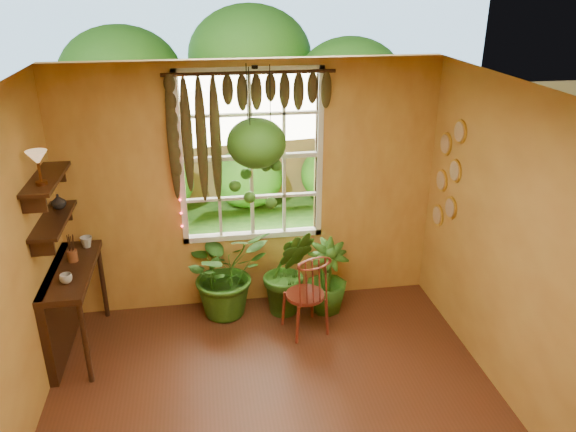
# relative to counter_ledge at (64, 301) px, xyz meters

# --- Properties ---
(ceiling) EXTENTS (4.50, 4.50, 0.00)m
(ceiling) POSITION_rel_counter_ledge_xyz_m (1.91, -1.60, 2.15)
(ceiling) COLOR silver
(ceiling) RESTS_ON wall_back
(wall_back) EXTENTS (4.00, 0.00, 4.00)m
(wall_back) POSITION_rel_counter_ledge_xyz_m (1.91, 0.65, 0.80)
(wall_back) COLOR gold
(wall_back) RESTS_ON floor
(wall_right) EXTENTS (0.00, 4.50, 4.50)m
(wall_right) POSITION_rel_counter_ledge_xyz_m (3.91, -1.60, 0.80)
(wall_right) COLOR gold
(wall_right) RESTS_ON floor
(window) EXTENTS (1.52, 0.10, 1.86)m
(window) POSITION_rel_counter_ledge_xyz_m (1.91, 0.68, 1.15)
(window) COLOR white
(window) RESTS_ON wall_back
(valance_vine) EXTENTS (1.70, 0.12, 1.10)m
(valance_vine) POSITION_rel_counter_ledge_xyz_m (1.82, 0.56, 1.73)
(valance_vine) COLOR #381D0F
(valance_vine) RESTS_ON window
(string_lights) EXTENTS (0.03, 0.03, 1.54)m
(string_lights) POSITION_rel_counter_ledge_xyz_m (1.15, 0.59, 1.20)
(string_lights) COLOR #FF2633
(string_lights) RESTS_ON window
(wall_plates) EXTENTS (0.04, 0.32, 1.10)m
(wall_plates) POSITION_rel_counter_ledge_xyz_m (3.89, 0.19, 1.00)
(wall_plates) COLOR beige
(wall_plates) RESTS_ON wall_right
(counter_ledge) EXTENTS (0.40, 1.20, 0.90)m
(counter_ledge) POSITION_rel_counter_ledge_xyz_m (0.00, 0.00, 0.00)
(counter_ledge) COLOR #381D0F
(counter_ledge) RESTS_ON floor
(shelf_lower) EXTENTS (0.25, 0.90, 0.04)m
(shelf_lower) POSITION_rel_counter_ledge_xyz_m (0.03, 0.00, 0.85)
(shelf_lower) COLOR #381D0F
(shelf_lower) RESTS_ON wall_left
(shelf_upper) EXTENTS (0.25, 0.90, 0.04)m
(shelf_upper) POSITION_rel_counter_ledge_xyz_m (0.03, 0.00, 1.25)
(shelf_upper) COLOR #381D0F
(shelf_upper) RESTS_ON wall_left
(backyard) EXTENTS (14.00, 10.00, 12.00)m
(backyard) POSITION_rel_counter_ledge_xyz_m (2.15, 5.27, 0.73)
(backyard) COLOR #1D5217
(backyard) RESTS_ON ground
(windsor_chair) EXTENTS (0.50, 0.51, 1.08)m
(windsor_chair) POSITION_rel_counter_ledge_xyz_m (2.37, -0.08, -0.24)
(windsor_chair) COLOR maroon
(windsor_chair) RESTS_ON floor
(potted_plant_left) EXTENTS (1.16, 1.09, 1.01)m
(potted_plant_left) POSITION_rel_counter_ledge_xyz_m (1.58, 0.42, -0.04)
(potted_plant_left) COLOR #225216
(potted_plant_left) RESTS_ON floor
(potted_plant_mid) EXTENTS (0.59, 0.49, 1.01)m
(potted_plant_mid) POSITION_rel_counter_ledge_xyz_m (2.25, 0.32, -0.05)
(potted_plant_mid) COLOR #225216
(potted_plant_mid) RESTS_ON floor
(potted_plant_right) EXTENTS (0.53, 0.53, 0.82)m
(potted_plant_right) POSITION_rel_counter_ledge_xyz_m (2.67, 0.30, -0.14)
(potted_plant_right) COLOR #225216
(potted_plant_right) RESTS_ON floor
(hanging_basket) EXTENTS (0.57, 0.57, 1.37)m
(hanging_basket) POSITION_rel_counter_ledge_xyz_m (1.93, 0.26, 1.35)
(hanging_basket) COLOR black
(hanging_basket) RESTS_ON ceiling
(cup_a) EXTENTS (0.15, 0.15, 0.09)m
(cup_a) POSITION_rel_counter_ledge_xyz_m (0.13, -0.28, 0.39)
(cup_a) COLOR silver
(cup_a) RESTS_ON counter_ledge
(cup_b) EXTENTS (0.15, 0.15, 0.11)m
(cup_b) POSITION_rel_counter_ledge_xyz_m (0.19, 0.44, 0.40)
(cup_b) COLOR beige
(cup_b) RESTS_ON counter_ledge
(brush_jar) EXTENTS (0.09, 0.09, 0.35)m
(brush_jar) POSITION_rel_counter_ledge_xyz_m (0.11, 0.14, 0.48)
(brush_jar) COLOR brown
(brush_jar) RESTS_ON counter_ledge
(shelf_vase) EXTENTS (0.17, 0.17, 0.14)m
(shelf_vase) POSITION_rel_counter_ledge_xyz_m (0.04, 0.24, 0.94)
(shelf_vase) COLOR #B2AD99
(shelf_vase) RESTS_ON shelf_lower
(tiffany_lamp) EXTENTS (0.18, 0.18, 0.30)m
(tiffany_lamp) POSITION_rel_counter_ledge_xyz_m (0.05, -0.21, 1.48)
(tiffany_lamp) COLOR brown
(tiffany_lamp) RESTS_ON shelf_upper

